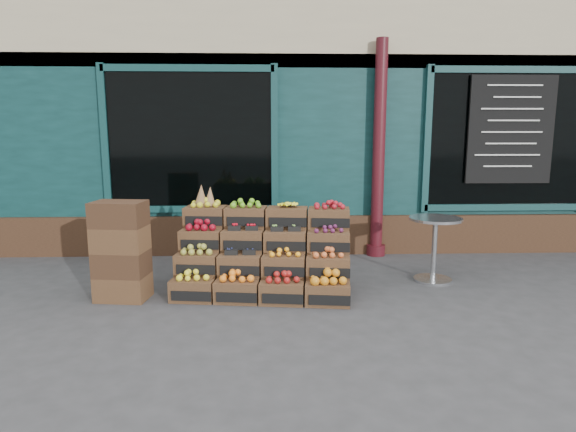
{
  "coord_description": "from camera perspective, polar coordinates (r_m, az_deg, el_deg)",
  "views": [
    {
      "loc": [
        -0.4,
        -5.1,
        1.85
      ],
      "look_at": [
        -0.2,
        0.7,
        0.85
      ],
      "focal_mm": 30.0,
      "sensor_mm": 36.0,
      "label": 1
    }
  ],
  "objects": [
    {
      "name": "shop_facade",
      "position": [
        10.24,
        0.28,
        12.83
      ],
      "size": [
        12.0,
        6.24,
        4.8
      ],
      "color": "#0F3435",
      "rests_on": "ground"
    },
    {
      "name": "shopkeeper",
      "position": [
        8.14,
        -7.08,
        3.74
      ],
      "size": [
        0.84,
        0.67,
        2.01
      ],
      "primitive_type": "imported",
      "rotation": [
        0.0,
        0.0,
        2.85
      ],
      "color": "#164F1B",
      "rests_on": "ground"
    },
    {
      "name": "ground",
      "position": [
        5.44,
        2.4,
        -10.11
      ],
      "size": [
        60.0,
        60.0,
        0.0
      ],
      "primitive_type": "plane",
      "color": "#37373A",
      "rests_on": "ground"
    },
    {
      "name": "spare_crates",
      "position": [
        5.68,
        -19.17,
        -3.94
      ],
      "size": [
        0.6,
        0.45,
        1.11
      ],
      "rotation": [
        0.0,
        0.0,
        -0.13
      ],
      "color": "#4E331E",
      "rests_on": "ground"
    },
    {
      "name": "bistro_table",
      "position": [
        6.31,
        16.97,
        -2.93
      ],
      "size": [
        0.65,
        0.65,
        0.82
      ],
      "rotation": [
        0.0,
        0.0,
        -0.1
      ],
      "color": "#B8BAC0",
      "rests_on": "ground"
    },
    {
      "name": "crate_display",
      "position": [
        5.73,
        -2.87,
        -5.07
      ],
      "size": [
        2.09,
        1.2,
        1.25
      ],
      "rotation": [
        0.0,
        0.0,
        -0.12
      ],
      "color": "#4E331E",
      "rests_on": "ground"
    }
  ]
}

